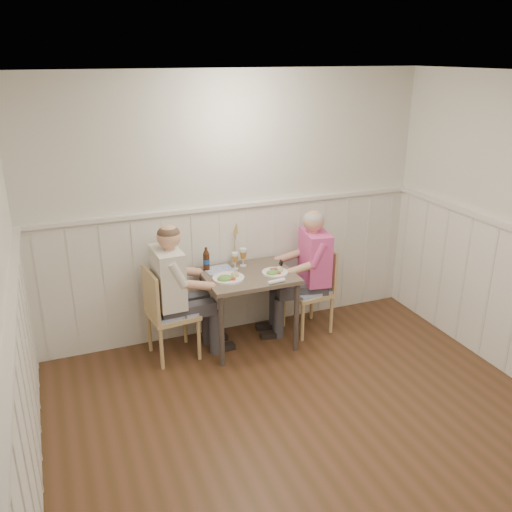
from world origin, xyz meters
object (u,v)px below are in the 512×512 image
at_px(grass_vase, 234,245).
at_px(chair_left, 167,310).
at_px(diner_cream, 174,302).
at_px(man_in_pink, 310,281).
at_px(dining_table, 248,284).
at_px(beer_bottle, 206,260).
at_px(chair_right, 313,287).

bearing_deg(grass_vase, chair_left, -160.51).
bearing_deg(diner_cream, chair_left, 175.13).
bearing_deg(man_in_pink, chair_left, -179.77).
distance_m(dining_table, diner_cream, 0.73).
bearing_deg(beer_bottle, man_in_pink, -10.57).
height_order(man_in_pink, beer_bottle, man_in_pink).
xyz_separation_m(chair_left, man_in_pink, (1.49, 0.01, 0.06)).
bearing_deg(man_in_pink, dining_table, -176.18).
relative_size(man_in_pink, grass_vase, 3.01).
xyz_separation_m(chair_right, chair_left, (-1.52, -0.01, 0.01)).
relative_size(chair_right, man_in_pink, 0.67).
distance_m(chair_left, beer_bottle, 0.62).
xyz_separation_m(dining_table, man_in_pink, (0.69, 0.05, -0.09)).
bearing_deg(chair_left, chair_right, 0.36).
relative_size(chair_left, man_in_pink, 0.69).
bearing_deg(grass_vase, dining_table, -83.37).
bearing_deg(man_in_pink, grass_vase, 160.09).
xyz_separation_m(dining_table, chair_right, (0.73, 0.05, -0.17)).
bearing_deg(beer_bottle, chair_right, -10.06).
bearing_deg(diner_cream, grass_vase, 21.79).
height_order(dining_table, beer_bottle, beer_bottle).
distance_m(chair_right, diner_cream, 1.45).
relative_size(diner_cream, grass_vase, 3.06).
bearing_deg(beer_bottle, diner_cream, -151.91).
height_order(chair_left, beer_bottle, beer_bottle).
bearing_deg(man_in_pink, chair_right, 6.43).
relative_size(chair_right, diner_cream, 0.66).
relative_size(diner_cream, beer_bottle, 5.77).
height_order(dining_table, diner_cream, diner_cream).
bearing_deg(grass_vase, chair_right, -18.86).
distance_m(man_in_pink, diner_cream, 1.42).
relative_size(dining_table, grass_vase, 1.95).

